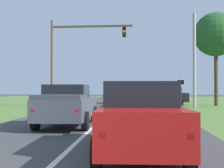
{
  "coord_description": "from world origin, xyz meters",
  "views": [
    {
      "loc": [
        1.9,
        -2.9,
        1.77
      ],
      "look_at": [
        0.13,
        19.23,
        2.06
      ],
      "focal_mm": 46.76,
      "sensor_mm": 36.0,
      "label": 1
    }
  ],
  "objects_px": {
    "pickup_truck_lead": "(68,105)",
    "utility_pole_right": "(194,60)",
    "keep_moving_sign": "(181,89)",
    "oak_tree_right": "(216,35)",
    "traffic_light": "(72,50)",
    "crossing_suv_far": "(165,96)",
    "red_suv_near": "(139,116)"
  },
  "relations": [
    {
      "from": "pickup_truck_lead",
      "to": "utility_pole_right",
      "type": "relative_size",
      "value": 0.64
    },
    {
      "from": "utility_pole_right",
      "to": "keep_moving_sign",
      "type": "bearing_deg",
      "value": -119.65
    },
    {
      "from": "pickup_truck_lead",
      "to": "oak_tree_right",
      "type": "height_order",
      "value": "oak_tree_right"
    },
    {
      "from": "traffic_light",
      "to": "oak_tree_right",
      "type": "relative_size",
      "value": 0.86
    },
    {
      "from": "oak_tree_right",
      "to": "crossing_suv_far",
      "type": "height_order",
      "value": "oak_tree_right"
    },
    {
      "from": "red_suv_near",
      "to": "crossing_suv_far",
      "type": "relative_size",
      "value": 1.05
    },
    {
      "from": "red_suv_near",
      "to": "keep_moving_sign",
      "type": "relative_size",
      "value": 1.96
    },
    {
      "from": "red_suv_near",
      "to": "keep_moving_sign",
      "type": "distance_m",
      "value": 15.9
    },
    {
      "from": "oak_tree_right",
      "to": "pickup_truck_lead",
      "type": "bearing_deg",
      "value": -124.77
    },
    {
      "from": "pickup_truck_lead",
      "to": "crossing_suv_far",
      "type": "relative_size",
      "value": 1.12
    },
    {
      "from": "crossing_suv_far",
      "to": "pickup_truck_lead",
      "type": "bearing_deg",
      "value": -110.09
    },
    {
      "from": "keep_moving_sign",
      "to": "oak_tree_right",
      "type": "relative_size",
      "value": 0.28
    },
    {
      "from": "red_suv_near",
      "to": "oak_tree_right",
      "type": "bearing_deg",
      "value": 69.91
    },
    {
      "from": "keep_moving_sign",
      "to": "oak_tree_right",
      "type": "height_order",
      "value": "oak_tree_right"
    },
    {
      "from": "pickup_truck_lead",
      "to": "traffic_light",
      "type": "bearing_deg",
      "value": 101.37
    },
    {
      "from": "traffic_light",
      "to": "oak_tree_right",
      "type": "bearing_deg",
      "value": 14.46
    },
    {
      "from": "keep_moving_sign",
      "to": "oak_tree_right",
      "type": "distance_m",
      "value": 9.07
    },
    {
      "from": "traffic_light",
      "to": "oak_tree_right",
      "type": "xyz_separation_m",
      "value": [
        13.58,
        3.5,
        1.81
      ]
    },
    {
      "from": "pickup_truck_lead",
      "to": "crossing_suv_far",
      "type": "distance_m",
      "value": 17.98
    },
    {
      "from": "crossing_suv_far",
      "to": "utility_pole_right",
      "type": "distance_m",
      "value": 5.58
    },
    {
      "from": "pickup_truck_lead",
      "to": "keep_moving_sign",
      "type": "xyz_separation_m",
      "value": [
        6.74,
        10.05,
        0.66
      ]
    },
    {
      "from": "utility_pole_right",
      "to": "traffic_light",
      "type": "bearing_deg",
      "value": -177.41
    },
    {
      "from": "red_suv_near",
      "to": "oak_tree_right",
      "type": "xyz_separation_m",
      "value": [
        7.82,
        21.4,
        5.99
      ]
    },
    {
      "from": "oak_tree_right",
      "to": "utility_pole_right",
      "type": "height_order",
      "value": "oak_tree_right"
    },
    {
      "from": "crossing_suv_far",
      "to": "traffic_light",
      "type": "bearing_deg",
      "value": -152.92
    },
    {
      "from": "keep_moving_sign",
      "to": "utility_pole_right",
      "type": "height_order",
      "value": "utility_pole_right"
    },
    {
      "from": "pickup_truck_lead",
      "to": "traffic_light",
      "type": "xyz_separation_m",
      "value": [
        -2.5,
        12.45,
        4.21
      ]
    },
    {
      "from": "red_suv_near",
      "to": "utility_pole_right",
      "type": "xyz_separation_m",
      "value": [
        5.14,
        18.39,
        3.2
      ]
    },
    {
      "from": "crossing_suv_far",
      "to": "utility_pole_right",
      "type": "height_order",
      "value": "utility_pole_right"
    },
    {
      "from": "keep_moving_sign",
      "to": "utility_pole_right",
      "type": "relative_size",
      "value": 0.31
    },
    {
      "from": "red_suv_near",
      "to": "keep_moving_sign",
      "type": "bearing_deg",
      "value": 77.3
    },
    {
      "from": "oak_tree_right",
      "to": "crossing_suv_far",
      "type": "distance_m",
      "value": 7.85
    }
  ]
}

